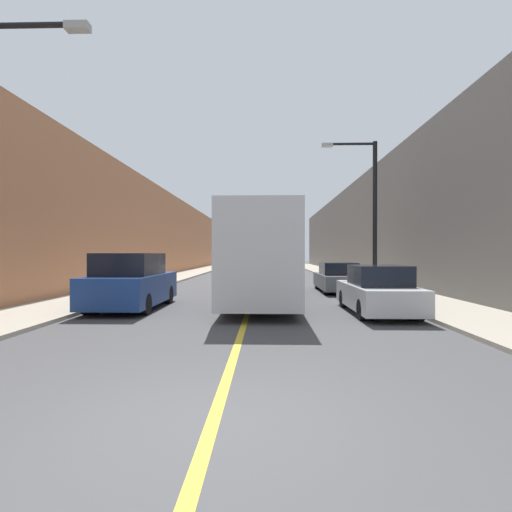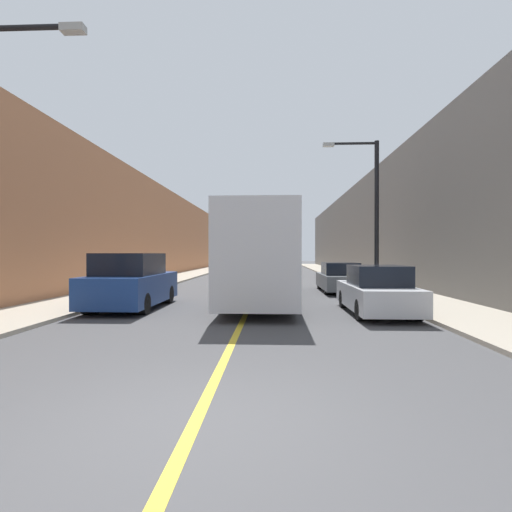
{
  "view_description": "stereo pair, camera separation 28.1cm",
  "coord_description": "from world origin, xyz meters",
  "px_view_note": "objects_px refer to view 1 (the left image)",
  "views": [
    {
      "loc": [
        0.61,
        -4.36,
        1.9
      ],
      "look_at": [
        0.2,
        10.91,
        1.81
      ],
      "focal_mm": 28.0,
      "sensor_mm": 36.0,
      "label": 1
    },
    {
      "loc": [
        0.89,
        -4.35,
        1.9
      ],
      "look_at": [
        0.2,
        10.91,
        1.81
      ],
      "focal_mm": 28.0,
      "sensor_mm": 36.0,
      "label": 2
    }
  ],
  "objects_px": {
    "bus": "(261,255)",
    "car_right_near": "(378,292)",
    "parked_suv_left": "(132,283)",
    "car_right_mid": "(338,278)",
    "street_lamp_right": "(370,206)"
  },
  "relations": [
    {
      "from": "bus",
      "to": "car_right_near",
      "type": "xyz_separation_m",
      "value": [
        3.74,
        -3.68,
        -1.15
      ]
    },
    {
      "from": "parked_suv_left",
      "to": "car_right_mid",
      "type": "relative_size",
      "value": 1.0
    },
    {
      "from": "car_right_near",
      "to": "car_right_mid",
      "type": "xyz_separation_m",
      "value": [
        0.02,
        7.27,
        -0.03
      ]
    },
    {
      "from": "car_right_near",
      "to": "street_lamp_right",
      "type": "xyz_separation_m",
      "value": [
        1.14,
        5.43,
        3.36
      ]
    },
    {
      "from": "parked_suv_left",
      "to": "street_lamp_right",
      "type": "height_order",
      "value": "street_lamp_right"
    },
    {
      "from": "bus",
      "to": "street_lamp_right",
      "type": "distance_m",
      "value": 5.64
    },
    {
      "from": "bus",
      "to": "car_right_near",
      "type": "height_order",
      "value": "bus"
    },
    {
      "from": "parked_suv_left",
      "to": "street_lamp_right",
      "type": "relative_size",
      "value": 0.69
    },
    {
      "from": "car_right_mid",
      "to": "street_lamp_right",
      "type": "relative_size",
      "value": 0.68
    },
    {
      "from": "car_right_near",
      "to": "street_lamp_right",
      "type": "relative_size",
      "value": 0.65
    },
    {
      "from": "parked_suv_left",
      "to": "car_right_near",
      "type": "bearing_deg",
      "value": -6.4
    },
    {
      "from": "car_right_mid",
      "to": "street_lamp_right",
      "type": "xyz_separation_m",
      "value": [
        1.12,
        -1.84,
        3.39
      ]
    },
    {
      "from": "parked_suv_left",
      "to": "car_right_mid",
      "type": "bearing_deg",
      "value": 37.72
    },
    {
      "from": "car_right_mid",
      "to": "parked_suv_left",
      "type": "bearing_deg",
      "value": -142.28
    },
    {
      "from": "car_right_near",
      "to": "street_lamp_right",
      "type": "height_order",
      "value": "street_lamp_right"
    }
  ]
}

